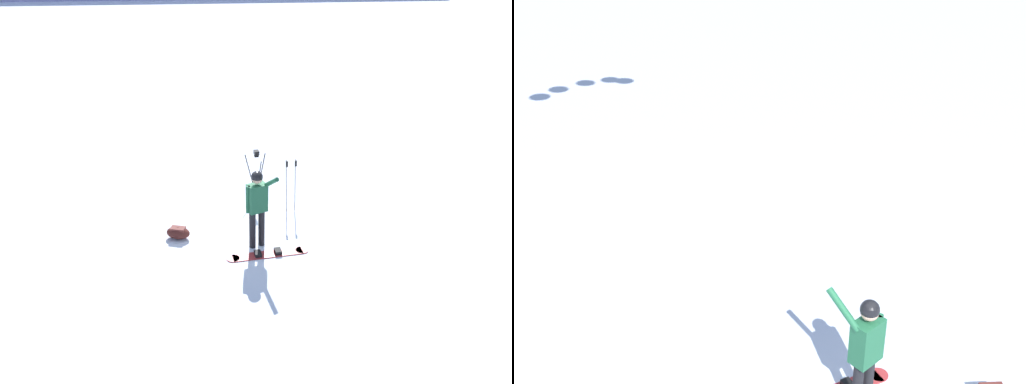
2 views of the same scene
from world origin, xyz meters
The scene contains 6 objects.
ground_plane centered at (0.00, 0.00, 0.00)m, with size 300.00×300.00×0.00m, color white.
snowboarder centered at (-0.08, 0.77, 1.11)m, with size 0.60×0.66×1.82m.
snowboard centered at (-0.23, 1.16, 0.02)m, with size 1.79×0.28×0.10m.
gear_bag_large centered at (1.57, 0.07, 0.15)m, with size 0.61×0.50×0.27m.
camera_tripod centered at (-0.58, -1.53, 0.93)m, with size 0.55×0.52×1.30m.
ski_poles centered at (-1.24, -0.69, 0.85)m, with size 0.28×0.28×1.29m.
Camera 1 is at (2.06, 10.34, 6.25)m, focal length 37.01 mm.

